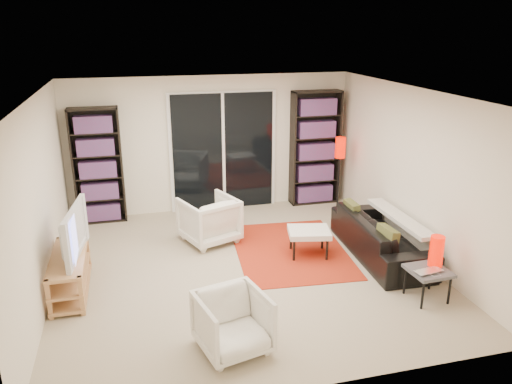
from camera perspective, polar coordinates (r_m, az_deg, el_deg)
floor at (r=7.02m, az=-1.38°, el=-8.69°), size 5.00×5.00×0.00m
wall_back at (r=8.92m, az=-5.10°, el=5.48°), size 5.00×0.02×2.40m
wall_front at (r=4.34m, az=6.09°, el=-9.26°), size 5.00×0.02×2.40m
wall_left at (r=6.50m, az=-23.48°, el=-1.08°), size 0.02×5.00×2.40m
wall_right at (r=7.49m, az=17.52°, el=2.11°), size 0.02×5.00×2.40m
ceiling at (r=6.29m, az=-1.56°, el=11.13°), size 5.00×5.00×0.02m
sliding_door at (r=8.95m, az=-3.77°, el=4.57°), size 1.92×0.08×2.16m
bookshelf_left at (r=8.72m, az=-17.62°, el=2.83°), size 0.80×0.30×1.95m
bookshelf_right at (r=9.28m, az=6.78°, el=4.99°), size 0.90×0.30×2.10m
tv_stand at (r=6.75m, az=-20.48°, el=-8.64°), size 0.41×1.28×0.50m
tv at (r=6.52m, az=-20.84°, el=-4.32°), size 0.28×1.09×0.62m
rug at (r=7.54m, az=3.94°, el=-6.65°), size 1.77×2.29×0.01m
sofa at (r=7.49m, az=14.09°, el=-4.94°), size 0.89×2.07×0.59m
armchair_back at (r=7.73m, az=-5.39°, el=-3.17°), size 1.00×1.01×0.72m
armchair_front at (r=5.29m, az=-2.66°, el=-14.72°), size 0.82×0.83×0.63m
ottoman at (r=7.29m, az=6.07°, el=-4.69°), size 0.68×0.60×0.40m
side_table at (r=6.48m, az=19.09°, el=-8.72°), size 0.49×0.49×0.40m
laptop at (r=6.35m, az=19.44°, el=-8.75°), size 0.38×0.27×0.03m
table_lamp at (r=6.51m, az=19.92°, el=-6.36°), size 0.17×0.17×0.39m
floor_lamp at (r=8.93m, az=9.57°, el=4.15°), size 0.20×0.20×1.35m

